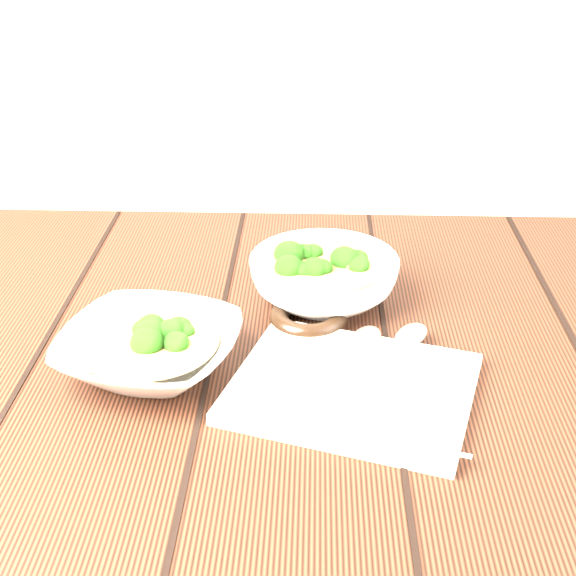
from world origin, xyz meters
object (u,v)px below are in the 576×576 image
Objects in this scene: soup_bowl_front at (150,349)px; napkin at (352,388)px; trivet at (308,318)px; soup_bowl_back at (324,278)px; table at (235,429)px.

napkin is (0.22, -0.04, -0.02)m from soup_bowl_front.
soup_bowl_front is 0.20m from trivet.
soup_bowl_back reaches higher than soup_bowl_front.
soup_bowl_front reaches higher than trivet.
napkin is (0.03, -0.20, -0.03)m from soup_bowl_back.
soup_bowl_back reaches higher than trivet.
soup_bowl_front is 0.25m from soup_bowl_back.
napkin is at bearing -70.40° from trivet.
napkin reaches higher than table.
table is 0.21m from napkin.
trivet is at bearing -105.51° from soup_bowl_back.
soup_bowl_front reaches higher than table.
soup_bowl_front is 0.94× the size of napkin.
table is at bearing 29.67° from soup_bowl_front.
napkin is at bearing -32.62° from table.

